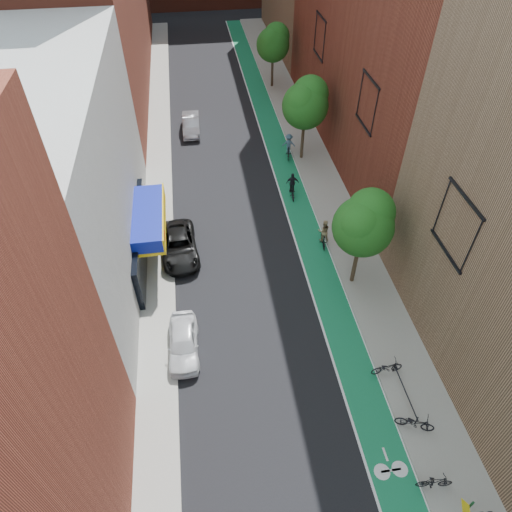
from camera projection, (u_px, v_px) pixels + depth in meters
name	position (u px, v px, depth m)	size (l,w,h in m)	color
ground	(295.00, 461.00, 19.98)	(160.00, 160.00, 0.00)	black
bike_lane	(278.00, 148.00, 38.90)	(2.00, 68.00, 0.01)	#147140
sidewalk_left	(159.00, 156.00, 37.79)	(2.00, 68.00, 0.15)	gray
sidewalk_right	(306.00, 145.00, 39.12)	(3.00, 68.00, 0.15)	gray
building_left_white	(48.00, 186.00, 24.60)	(8.00, 20.00, 12.00)	silver
building_right_mid_red	(394.00, 1.00, 32.11)	(8.00, 28.00, 22.00)	maroon
tree_near	(364.00, 222.00, 24.47)	(3.40, 3.36, 6.42)	#332619
tree_mid	(306.00, 102.00, 34.27)	(3.55, 3.53, 6.74)	#332619
tree_far	(273.00, 42.00, 44.50)	(3.30, 3.25, 6.21)	#332619
parked_car_white	(183.00, 342.00, 23.70)	(1.56, 3.88, 1.32)	silver
parked_car_black	(179.00, 246.00, 29.01)	(2.24, 4.87, 1.35)	black
parked_car_silver	(191.00, 124.00, 40.42)	(1.46, 4.20, 1.38)	#999BA1
cyclist_lane_near	(323.00, 235.00, 29.53)	(0.83, 1.56, 1.94)	black
cyclist_lane_mid	(292.00, 188.00, 33.45)	(0.95, 1.78, 1.93)	black
cyclist_lane_far	(289.00, 147.00, 37.27)	(1.18, 1.87, 2.01)	black
parked_bike_near	(415.00, 422.00, 20.62)	(0.62, 1.77, 0.93)	black
parked_bike_mid	(435.00, 482.00, 18.77)	(0.43, 1.54, 0.92)	black
parked_bike_far	(387.00, 367.00, 22.72)	(0.57, 1.64, 0.86)	black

